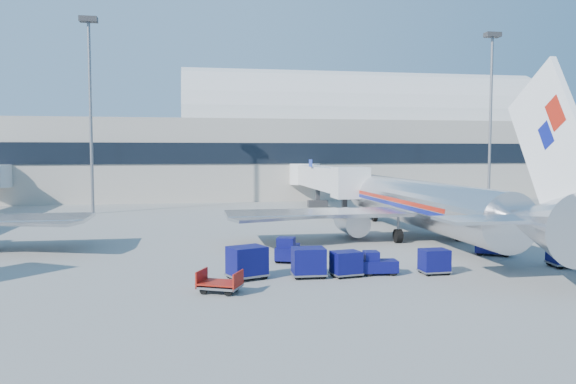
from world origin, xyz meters
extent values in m
plane|color=gray|center=(0.00, 0.00, 0.00)|extent=(260.00, 260.00, 0.00)
cube|color=#B2AA9E|center=(-25.00, 56.00, 6.00)|extent=(170.00, 28.00, 12.00)
cube|color=black|center=(-25.00, 42.05, 7.00)|extent=(170.00, 0.40, 3.00)
cylinder|color=silver|center=(20.00, 56.00, 12.00)|extent=(60.00, 18.00, 18.00)
cylinder|color=silver|center=(10.00, 6.00, 2.90)|extent=(3.80, 28.00, 3.80)
sphere|color=silver|center=(10.00, 20.00, 2.90)|extent=(3.72, 3.72, 3.72)
cone|color=silver|center=(10.00, -11.00, 3.30)|extent=(3.80, 6.00, 3.80)
cube|color=#AC1B0D|center=(10.00, 7.00, 3.15)|extent=(3.85, 20.16, 0.32)
cube|color=navy|center=(10.00, 7.00, 2.78)|extent=(3.85, 20.16, 0.32)
cube|color=white|center=(10.00, -11.50, 7.70)|extent=(0.35, 7.79, 8.74)
cube|color=silver|center=(10.00, -10.50, 3.50)|extent=(11.00, 3.00, 0.18)
cube|color=silver|center=(10.00, 5.00, 2.30)|extent=(32.00, 5.00, 0.28)
cylinder|color=#B7B7BC|center=(4.50, 6.50, 1.35)|extent=(2.10, 3.80, 2.10)
cylinder|color=#B7B7BC|center=(15.50, 6.50, 1.35)|extent=(2.10, 3.80, 2.10)
cylinder|color=black|center=(10.00, 17.00, 0.45)|extent=(0.40, 0.90, 0.90)
cube|color=silver|center=(7.60, 30.00, 4.00)|extent=(2.70, 24.00, 2.70)
cube|color=silver|center=(7.60, 17.80, 4.00)|extent=(3.40, 3.20, 3.20)
cylinder|color=silver|center=(7.60, 41.50, 4.00)|extent=(4.40, 4.40, 3.00)
cube|color=#2D2D30|center=(7.60, 20.00, 1.80)|extent=(0.50, 0.50, 3.00)
cube|color=#2D2D30|center=(7.60, 20.00, 0.45)|extent=(2.60, 1.00, 0.90)
cube|color=#2D2D30|center=(7.60, 33.00, 1.80)|extent=(0.50, 0.50, 3.00)
cube|color=#2D2D30|center=(7.60, 33.00, 0.45)|extent=(2.60, 1.00, 0.90)
cube|color=navy|center=(6.00, 30.00, 5.80)|extent=(0.12, 1.40, 0.90)
cylinder|color=slate|center=(-20.00, 30.00, 11.00)|extent=(0.36, 0.36, 22.00)
cube|color=#2D2D30|center=(-20.00, 30.00, 22.30)|extent=(2.00, 1.20, 0.60)
cylinder|color=slate|center=(30.00, 30.00, 11.00)|extent=(0.36, 0.36, 22.00)
cube|color=#2D2D30|center=(30.00, 30.00, 22.30)|extent=(2.00, 1.20, 0.60)
cube|color=#9E9E96|center=(18.00, 2.00, 0.45)|extent=(3.00, 0.55, 0.90)
cube|color=#9E9E96|center=(21.30, 2.00, 0.45)|extent=(3.00, 0.55, 0.90)
cube|color=#0A0B4C|center=(2.12, -7.29, 0.51)|extent=(2.19, 1.21, 0.69)
cube|color=#0A0B4C|center=(1.66, -7.26, 1.06)|extent=(0.90, 0.98, 0.65)
cylinder|color=black|center=(2.89, -6.93, 0.26)|extent=(0.53, 0.24, 0.52)
cube|color=#0A0B4C|center=(11.95, -2.70, 0.57)|extent=(2.65, 2.23, 0.78)
cube|color=#0A0B4C|center=(11.50, -2.43, 1.19)|extent=(1.33, 1.36, 0.72)
cylinder|color=black|center=(12.90, -2.72, 0.29)|extent=(0.61, 0.49, 0.58)
cube|color=#0A0B4C|center=(-2.41, -2.28, 0.60)|extent=(2.05, 2.78, 0.82)
cube|color=#0A0B4C|center=(-2.60, -2.79, 1.25)|extent=(1.36, 1.30, 0.76)
cylinder|color=black|center=(-2.56, -1.29, 0.30)|extent=(0.44, 0.65, 0.61)
cube|color=#0A0B4C|center=(0.09, -7.50, 0.83)|extent=(1.78, 1.50, 1.27)
cube|color=slate|center=(0.09, -7.50, 0.19)|extent=(1.87, 1.56, 0.09)
cylinder|color=black|center=(0.60, -6.91, 0.17)|extent=(0.37, 0.20, 0.35)
cube|color=#0A0B4C|center=(-2.06, -7.33, 0.96)|extent=(1.86, 1.47, 1.47)
cube|color=slate|center=(-2.06, -7.33, 0.22)|extent=(1.97, 1.52, 0.10)
cylinder|color=black|center=(-1.34, -6.80, 0.20)|extent=(0.41, 0.17, 0.41)
cube|color=#0A0B4C|center=(-5.55, -7.11, 1.04)|extent=(2.40, 2.16, 1.59)
cube|color=slate|center=(-5.55, -7.11, 0.24)|extent=(2.53, 2.25, 0.11)
cylinder|color=black|center=(-5.06, -6.26, 0.22)|extent=(0.47, 0.33, 0.44)
cube|color=#0A0B4C|center=(5.36, -7.69, 0.83)|extent=(1.62, 1.28, 1.26)
cube|color=slate|center=(5.36, -7.69, 0.19)|extent=(1.71, 1.33, 0.09)
cylinder|color=black|center=(5.95, -7.19, 0.17)|extent=(0.35, 0.15, 0.35)
cube|color=#0A0B4C|center=(14.35, -7.17, 1.05)|extent=(2.15, 1.76, 1.60)
cube|color=slate|center=(14.35, -7.17, 0.24)|extent=(2.27, 1.83, 0.11)
cylinder|color=black|center=(15.19, -6.65, 0.22)|extent=(0.46, 0.23, 0.44)
cube|color=slate|center=(-7.21, -10.00, 0.33)|extent=(2.48, 2.16, 0.11)
cube|color=maroon|center=(-7.21, -10.00, 0.52)|extent=(2.50, 2.20, 0.08)
cylinder|color=black|center=(-6.40, -9.81, 0.19)|extent=(0.41, 0.30, 0.38)
camera|label=1|loc=(-8.54, -38.15, 7.08)|focal=35.00mm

